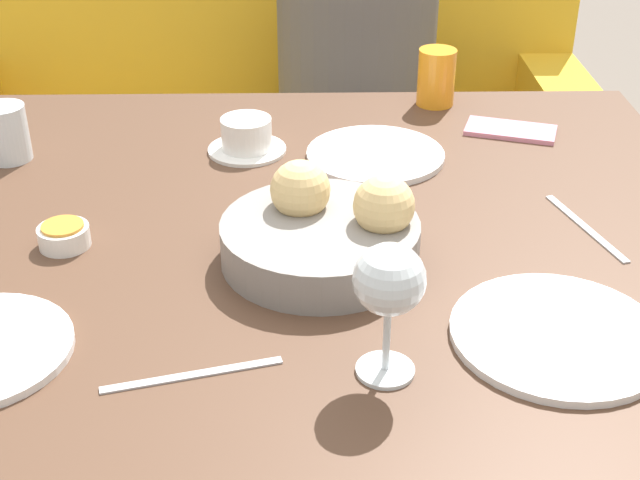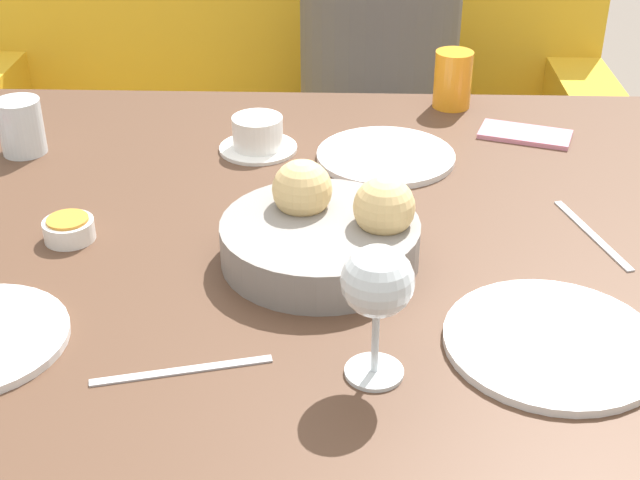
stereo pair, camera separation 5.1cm
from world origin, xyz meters
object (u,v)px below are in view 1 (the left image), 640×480
at_px(plate_far_center, 375,155).
at_px(water_tumbler, 6,133).
at_px(jam_bowl_honey, 64,236).
at_px(knife_silver, 193,375).
at_px(couch, 261,178).
at_px(seated_person, 354,143).
at_px(coffee_cup, 247,137).
at_px(juice_glass, 436,77).
at_px(plate_near_right, 558,335).
at_px(bread_basket, 325,232).
at_px(cell_phone, 511,130).
at_px(fork_silver, 585,227).
at_px(wine_glass, 389,284).

distance_m(plate_far_center, water_tumbler, 0.59).
relative_size(jam_bowl_honey, knife_silver, 0.36).
bearing_deg(water_tumbler, knife_silver, -57.86).
distance_m(couch, seated_person, 0.33).
bearing_deg(coffee_cup, seated_person, 71.95).
bearing_deg(juice_glass, seated_person, 104.31).
distance_m(plate_near_right, jam_bowl_honey, 0.64).
relative_size(bread_basket, knife_silver, 1.33).
height_order(plate_near_right, cell_phone, plate_near_right).
relative_size(plate_near_right, knife_silver, 1.27).
distance_m(plate_near_right, knife_silver, 0.41).
height_order(jam_bowl_honey, fork_silver, jam_bowl_honey).
xyz_separation_m(seated_person, knife_silver, (-0.24, -1.24, 0.28)).
bearing_deg(coffee_cup, plate_near_right, -53.81).
bearing_deg(cell_phone, plate_far_center, -157.73).
bearing_deg(water_tumbler, cell_phone, 6.28).
xyz_separation_m(seated_person, juice_glass, (0.12, -0.46, 0.33)).
height_order(seated_person, plate_far_center, seated_person).
bearing_deg(coffee_cup, bread_basket, -70.67).
xyz_separation_m(bread_basket, cell_phone, (0.33, 0.41, -0.03)).
bearing_deg(couch, bread_basket, -83.02).
height_order(plate_far_center, water_tumbler, water_tumbler).
distance_m(couch, juice_glass, 0.87).
distance_m(seated_person, cell_phone, 0.70).
xyz_separation_m(plate_near_right, water_tumbler, (-0.76, 0.50, 0.04)).
xyz_separation_m(wine_glass, coffee_cup, (-0.18, 0.57, -0.09)).
bearing_deg(wine_glass, fork_silver, 45.57).
distance_m(jam_bowl_honey, fork_silver, 0.71).
distance_m(couch, water_tumbler, 1.04).
distance_m(plate_far_center, cell_phone, 0.26).
distance_m(water_tumbler, coffee_cup, 0.38).
height_order(seated_person, bread_basket, seated_person).
xyz_separation_m(couch, knife_silver, (-0.01, -1.39, 0.45)).
xyz_separation_m(seated_person, plate_near_right, (0.16, -1.18, 0.29)).
bearing_deg(jam_bowl_honey, fork_silver, 2.73).
height_order(coffee_cup, jam_bowl_honey, coffee_cup).
height_order(couch, plate_far_center, couch).
bearing_deg(coffee_cup, juice_glass, 31.35).
relative_size(plate_far_center, jam_bowl_honey, 3.24).
xyz_separation_m(plate_near_right, cell_phone, (0.07, 0.59, -0.00)).
bearing_deg(cell_phone, jam_bowl_honey, -151.34).
xyz_separation_m(plate_far_center, knife_silver, (-0.24, -0.55, -0.00)).
xyz_separation_m(seated_person, water_tumbler, (-0.59, -0.68, 0.33)).
xyz_separation_m(bread_basket, plate_far_center, (0.09, 0.31, -0.03)).
distance_m(coffee_cup, fork_silver, 0.55).
relative_size(water_tumbler, knife_silver, 0.47).
distance_m(wine_glass, knife_silver, 0.23).
height_order(jam_bowl_honey, knife_silver, jam_bowl_honey).
relative_size(wine_glass, fork_silver, 0.82).
bearing_deg(juice_glass, cell_phone, -50.00).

